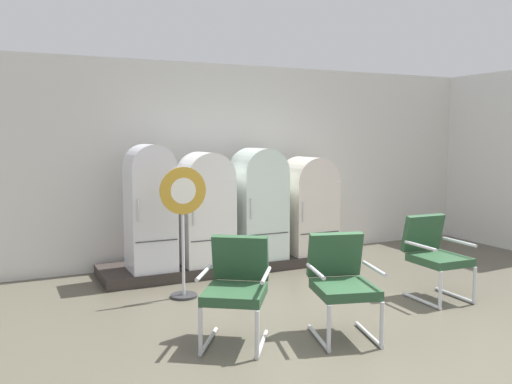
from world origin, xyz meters
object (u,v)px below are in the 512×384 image
refrigerator_1 (206,205)px  refrigerator_3 (309,203)px  armchair_right (434,252)px  refrigerator_2 (258,200)px  armchair_left (236,284)px  refrigerator_0 (150,203)px  sign_stand (183,228)px  armchair_center (342,279)px

refrigerator_1 → refrigerator_3: 1.65m
refrigerator_3 → armchair_right: size_ratio=1.49×
refrigerator_2 → armchair_right: refrigerator_2 is taller
refrigerator_1 → armchair_left: bearing=-103.7°
refrigerator_0 → refrigerator_1: size_ratio=1.07×
refrigerator_3 → sign_stand: (-2.26, -0.95, -0.06)m
refrigerator_0 → armchair_left: bearing=-86.0°
refrigerator_1 → armchair_left: (-0.59, -2.42, -0.41)m
refrigerator_0 → armchair_right: bearing=-38.1°
armchair_right → sign_stand: sign_stand is taller
armchair_center → armchair_left: bearing=163.2°
armchair_right → armchair_center: same height
armchair_right → refrigerator_0: bearing=141.9°
refrigerator_2 → sign_stand: size_ratio=1.02×
refrigerator_0 → refrigerator_1: bearing=0.1°
armchair_left → refrigerator_2: bearing=60.2°
refrigerator_1 → armchair_left: size_ratio=1.59×
refrigerator_1 → refrigerator_2: 0.82m
refrigerator_2 → refrigerator_3: size_ratio=1.10×
refrigerator_1 → armchair_center: size_ratio=1.59×
refrigerator_0 → armchair_right: refrigerator_0 is taller
refrigerator_3 → armchair_center: 3.05m
refrigerator_2 → armchair_left: size_ratio=1.63×
armchair_right → sign_stand: 2.93m
sign_stand → refrigerator_0: bearing=99.2°
refrigerator_3 → refrigerator_0: bearing=-179.2°
refrigerator_1 → sign_stand: refrigerator_1 is taller
refrigerator_3 → armchair_center: (-1.28, -2.74, -0.35)m
refrigerator_0 → armchair_center: (1.13, -2.71, -0.47)m
refrigerator_1 → sign_stand: bearing=-123.7°
armchair_left → armchair_right: (2.61, 0.24, 0.00)m
refrigerator_0 → refrigerator_3: 2.41m
refrigerator_2 → sign_stand: refrigerator_2 is taller
armchair_right → sign_stand: (-2.63, 1.26, 0.28)m
sign_stand → armchair_center: bearing=-61.3°
refrigerator_2 → armchair_left: bearing=-119.8°
refrigerator_3 → sign_stand: refrigerator_3 is taller
refrigerator_0 → refrigerator_2: size_ratio=1.04×
refrigerator_2 → refrigerator_0: bearing=-178.7°
refrigerator_2 → refrigerator_1: bearing=-177.6°
refrigerator_2 → refrigerator_3: (0.83, -0.00, -0.08)m
refrigerator_2 → armchair_left: (-1.41, -2.46, -0.43)m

